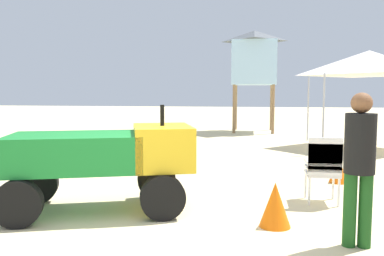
# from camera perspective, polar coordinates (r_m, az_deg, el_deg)

# --- Properties ---
(ground) EXTENTS (80.00, 80.00, 0.00)m
(ground) POSITION_cam_1_polar(r_m,az_deg,el_deg) (4.83, -3.86, -15.15)
(ground) COLOR beige
(utility_cart) EXTENTS (2.79, 1.97, 1.50)m
(utility_cart) POSITION_cam_1_polar(r_m,az_deg,el_deg) (5.67, -12.46, -3.97)
(utility_cart) COLOR #197A2D
(utility_cart) RESTS_ON ground
(stacked_plastic_chairs) EXTENTS (0.48, 0.48, 1.02)m
(stacked_plastic_chairs) POSITION_cam_1_polar(r_m,az_deg,el_deg) (6.21, 18.53, -5.02)
(stacked_plastic_chairs) COLOR white
(stacked_plastic_chairs) RESTS_ON ground
(surfboard_pile) EXTENTS (2.70, 0.92, 0.48)m
(surfboard_pile) POSITION_cam_1_polar(r_m,az_deg,el_deg) (9.19, -20.69, -4.15)
(surfboard_pile) COLOR green
(surfboard_pile) RESTS_ON ground
(lifeguard_near_left) EXTENTS (0.32, 0.32, 1.68)m
(lifeguard_near_left) POSITION_cam_1_polar(r_m,az_deg,el_deg) (4.58, 23.12, -4.21)
(lifeguard_near_left) COLOR #194C19
(lifeguard_near_left) RESTS_ON ground
(popup_canopy) EXTENTS (3.08, 3.08, 2.91)m
(popup_canopy) POSITION_cam_1_polar(r_m,az_deg,el_deg) (12.96, 24.27, 8.59)
(popup_canopy) COLOR #B2B2B7
(popup_canopy) RESTS_ON ground
(lifeguard_tower) EXTENTS (1.98, 1.98, 4.23)m
(lifeguard_tower) POSITION_cam_1_polar(r_m,az_deg,el_deg) (16.90, 9.00, 10.04)
(lifeguard_tower) COLOR olive
(lifeguard_tower) RESTS_ON ground
(traffic_cone_near) EXTENTS (0.39, 0.39, 0.56)m
(traffic_cone_near) POSITION_cam_1_polar(r_m,az_deg,el_deg) (5.10, 11.96, -10.80)
(traffic_cone_near) COLOR orange
(traffic_cone_near) RESTS_ON ground
(traffic_cone_far) EXTENTS (0.34, 0.34, 0.48)m
(traffic_cone_far) POSITION_cam_1_polar(r_m,az_deg,el_deg) (7.81, 20.47, -5.72)
(traffic_cone_far) COLOR orange
(traffic_cone_far) RESTS_ON ground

